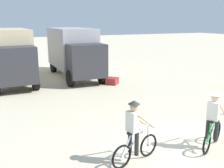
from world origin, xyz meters
name	(u,v)px	position (x,y,z in m)	size (l,w,h in m)	color
ground_plane	(172,142)	(0.00, 0.00, 0.00)	(120.00, 120.00, 0.00)	beige
box_truck_tan_camper	(10,53)	(-3.64, 11.60, 1.87)	(2.45, 6.77, 3.35)	#CCB78E
box_truck_grey_hauler	(74,50)	(0.53, 11.42, 1.87)	(2.69, 6.85, 3.35)	#9E9EA3
cyclist_orange_shirt	(135,134)	(-1.78, -0.53, 0.85)	(1.70, 0.60, 1.82)	black
cyclist_cowboy_hat	(213,123)	(0.81, -0.85, 0.85)	(1.57, 0.87, 1.82)	black
supply_crate	(112,81)	(1.88, 8.14, 0.20)	(0.70, 0.66, 0.40)	#9E2D2D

